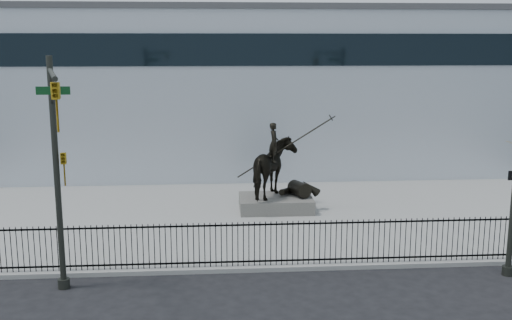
{
  "coord_description": "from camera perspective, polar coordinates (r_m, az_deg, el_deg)",
  "views": [
    {
      "loc": [
        -2.42,
        -17.34,
        7.36
      ],
      "look_at": [
        -0.7,
        6.0,
        2.75
      ],
      "focal_mm": 42.0,
      "sensor_mm": 36.0,
      "label": 1
    }
  ],
  "objects": [
    {
      "name": "plaza",
      "position": [
        25.52,
        1.4,
        -5.46
      ],
      "size": [
        30.0,
        12.0,
        0.15
      ],
      "primitive_type": "cube",
      "color": "#989895",
      "rests_on": "ground"
    },
    {
      "name": "picket_fence",
      "position": [
        19.82,
        3.05,
        -7.89
      ],
      "size": [
        22.1,
        0.1,
        1.5
      ],
      "color": "black",
      "rests_on": "plaza"
    },
    {
      "name": "building",
      "position": [
        37.52,
        -0.52,
        6.76
      ],
      "size": [
        44.0,
        14.0,
        9.0
      ],
      "primitive_type": "cube",
      "color": "silver",
      "rests_on": "ground"
    },
    {
      "name": "traffic_signal_left",
      "position": [
        17.58,
        -18.4,
        -0.36
      ],
      "size": [
        1.52,
        4.84,
        7.0
      ],
      "color": "#252823",
      "rests_on": "ground"
    },
    {
      "name": "ground",
      "position": [
        18.99,
        3.51,
        -11.69
      ],
      "size": [
        120.0,
        120.0,
        0.0
      ],
      "primitive_type": "plane",
      "color": "black",
      "rests_on": "ground"
    },
    {
      "name": "statue_plinth",
      "position": [
        26.26,
        1.89,
        -4.13
      ],
      "size": [
        3.17,
        2.2,
        0.59
      ],
      "primitive_type": "cube",
      "rotation": [
        0.0,
        0.0,
        -0.01
      ],
      "color": "#52504B",
      "rests_on": "plaza"
    },
    {
      "name": "equestrian_statue",
      "position": [
        25.91,
        2.05,
        -0.85
      ],
      "size": [
        4.05,
        2.51,
        3.43
      ],
      "rotation": [
        0.0,
        0.0,
        -0.01
      ],
      "color": "black",
      "rests_on": "statue_plinth"
    }
  ]
}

